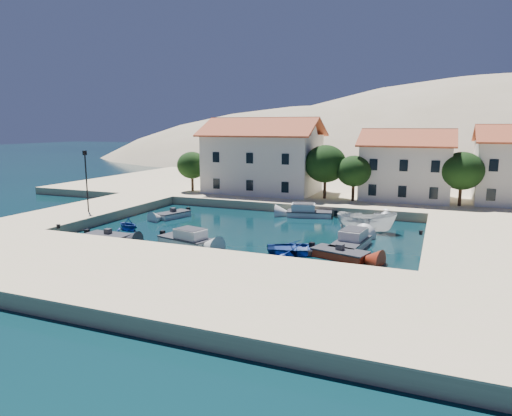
# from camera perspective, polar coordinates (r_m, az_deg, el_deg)

# --- Properties ---
(ground) EXTENTS (400.00, 400.00, 0.00)m
(ground) POSITION_cam_1_polar(r_m,az_deg,el_deg) (33.78, -6.93, -6.47)
(ground) COLOR black
(ground) RESTS_ON ground
(quay_south) EXTENTS (52.00, 12.00, 1.00)m
(quay_south) POSITION_cam_1_polar(r_m,az_deg,el_deg) (28.79, -12.80, -8.59)
(quay_south) COLOR beige
(quay_south) RESTS_ON ground
(quay_east) EXTENTS (11.00, 20.00, 1.00)m
(quay_east) POSITION_cam_1_polar(r_m,az_deg,el_deg) (39.60, 28.28, -4.40)
(quay_east) COLOR beige
(quay_east) RESTS_ON ground
(quay_west) EXTENTS (8.00, 20.00, 1.00)m
(quay_west) POSITION_cam_1_polar(r_m,az_deg,el_deg) (52.52, -19.93, -0.44)
(quay_west) COLOR beige
(quay_west) RESTS_ON ground
(quay_north) EXTENTS (80.00, 36.00, 1.00)m
(quay_north) POSITION_cam_1_polar(r_m,az_deg,el_deg) (68.28, 10.20, 2.34)
(quay_north) COLOR beige
(quay_north) RESTS_ON ground
(hills) EXTENTS (254.00, 176.00, 99.00)m
(hills) POSITION_cam_1_polar(r_m,az_deg,el_deg) (155.49, 23.35, -2.92)
(hills) COLOR #998967
(hills) RESTS_ON ground
(building_left) EXTENTS (14.70, 9.45, 9.70)m
(building_left) POSITION_cam_1_polar(r_m,az_deg,el_deg) (60.44, 0.87, 6.68)
(building_left) COLOR beige
(building_left) RESTS_ON quay_north
(building_mid) EXTENTS (10.50, 8.40, 8.30)m
(building_mid) POSITION_cam_1_polar(r_m,az_deg,el_deg) (57.54, 18.28, 5.28)
(building_mid) COLOR beige
(building_mid) RESTS_ON quay_north
(trees) EXTENTS (37.30, 5.30, 6.45)m
(trees) POSITION_cam_1_polar(r_m,az_deg,el_deg) (55.08, 10.18, 5.03)
(trees) COLOR #382314
(trees) RESTS_ON quay_north
(lamppost) EXTENTS (0.35, 0.25, 6.22)m
(lamppost) POSITION_cam_1_polar(r_m,az_deg,el_deg) (49.47, -20.47, 3.88)
(lamppost) COLOR black
(lamppost) RESTS_ON quay_west
(bollards) EXTENTS (29.36, 9.56, 0.30)m
(bollards) POSITION_cam_1_polar(r_m,az_deg,el_deg) (35.67, -0.00, -3.58)
(bollards) COLOR black
(bollards) RESTS_ON ground
(motorboat_grey_sw) EXTENTS (3.90, 1.74, 1.25)m
(motorboat_grey_sw) POSITION_cam_1_polar(r_m,az_deg,el_deg) (40.93, -17.98, -3.52)
(motorboat_grey_sw) COLOR #323237
(motorboat_grey_sw) RESTS_ON ground
(cabin_cruiser_south) EXTENTS (4.97, 3.06, 1.60)m
(cabin_cruiser_south) POSITION_cam_1_polar(r_m,az_deg,el_deg) (38.13, -8.87, -3.84)
(cabin_cruiser_south) COLOR silver
(cabin_cruiser_south) RESTS_ON ground
(rowboat_south) EXTENTS (5.83, 4.98, 1.02)m
(rowboat_south) POSITION_cam_1_polar(r_m,az_deg,el_deg) (35.48, 5.41, -5.62)
(rowboat_south) COLOR navy
(rowboat_south) RESTS_ON ground
(motorboat_red_se) EXTENTS (4.47, 2.90, 1.25)m
(motorboat_red_se) POSITION_cam_1_polar(r_m,az_deg,el_deg) (34.56, 10.44, -5.68)
(motorboat_red_se) COLOR maroon
(motorboat_red_se) RESTS_ON ground
(cabin_cruiser_east) EXTENTS (2.69, 5.37, 1.60)m
(cabin_cruiser_east) POSITION_cam_1_polar(r_m,az_deg,el_deg) (37.38, 11.74, -4.22)
(cabin_cruiser_east) COLOR silver
(cabin_cruiser_east) RESTS_ON ground
(boat_east) EXTENTS (5.50, 2.30, 2.09)m
(boat_east) POSITION_cam_1_polar(r_m,az_deg,el_deg) (43.62, 13.59, -2.87)
(boat_east) COLOR silver
(boat_east) RESTS_ON ground
(motorboat_white_ne) EXTENTS (2.55, 4.15, 1.25)m
(motorboat_white_ne) POSITION_cam_1_polar(r_m,az_deg,el_deg) (46.94, 14.85, -1.64)
(motorboat_white_ne) COLOR silver
(motorboat_white_ne) RESTS_ON ground
(rowboat_west) EXTENTS (3.17, 2.94, 1.37)m
(rowboat_west) POSITION_cam_1_polar(r_m,az_deg,el_deg) (44.81, -15.69, -2.62)
(rowboat_west) COLOR navy
(rowboat_west) RESTS_ON ground
(motorboat_white_west) EXTENTS (2.63, 4.03, 1.25)m
(motorboat_white_west) POSITION_cam_1_polar(r_m,az_deg,el_deg) (49.54, -10.30, -0.84)
(motorboat_white_west) COLOR silver
(motorboat_white_west) RESTS_ON ground
(cabin_cruiser_north) EXTENTS (5.12, 3.04, 1.60)m
(cabin_cruiser_north) POSITION_cam_1_polar(r_m,az_deg,el_deg) (49.53, 6.69, -0.54)
(cabin_cruiser_north) COLOR silver
(cabin_cruiser_north) RESTS_ON ground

